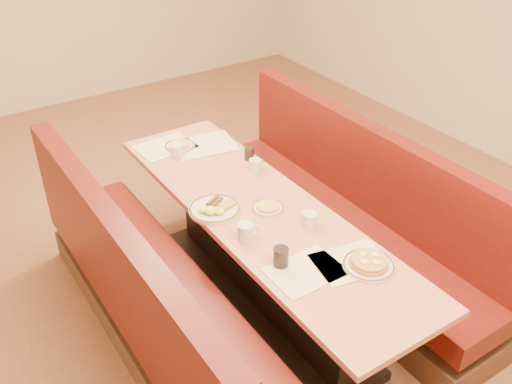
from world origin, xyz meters
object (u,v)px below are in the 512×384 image
booth_left (153,305)px  soda_tumbler_mid (249,153)px  booth_right (348,223)px  coffee_mug_c (255,165)px  pancake_plate (369,264)px  eggs_plate (215,209)px  soda_tumbler_near (281,257)px  coffee_mug_a (310,219)px  diner_table (260,259)px  coffee_mug_b (246,231)px  coffee_mug_d (177,150)px

booth_left → soda_tumbler_mid: (1.01, 0.55, 0.43)m
booth_right → coffee_mug_c: (-0.50, 0.39, 0.43)m
pancake_plate → eggs_plate: 0.97m
booth_right → soda_tumbler_mid: booth_right is taller
booth_left → soda_tumbler_near: size_ratio=22.71×
pancake_plate → soda_tumbler_near: bearing=144.8°
soda_tumbler_near → booth_left: bearing=137.5°
booth_right → coffee_mug_a: (-0.59, -0.30, 0.44)m
pancake_plate → coffee_mug_a: 0.46m
booth_left → booth_right: size_ratio=1.00×
diner_table → pancake_plate: 0.87m
diner_table → coffee_mug_c: size_ratio=22.01×
booth_right → eggs_plate: size_ratio=8.10×
eggs_plate → coffee_mug_c: (0.46, 0.26, 0.03)m
booth_left → soda_tumbler_mid: 1.23m
diner_table → coffee_mug_b: size_ratio=19.64×
coffee_mug_b → coffee_mug_a: bearing=2.9°
coffee_mug_a → coffee_mug_d: bearing=77.4°
booth_right → soda_tumbler_near: size_ratio=22.71×
coffee_mug_a → soda_tumbler_mid: 0.86m
coffee_mug_a → booth_left: bearing=136.3°
coffee_mug_a → coffee_mug_c: 0.69m
booth_left → soda_tumbler_mid: size_ratio=27.43×
booth_left → soda_tumbler_near: 0.85m
eggs_plate → coffee_mug_c: size_ratio=2.72×
coffee_mug_d → soda_tumbler_near: size_ratio=1.08×
booth_right → pancake_plate: booth_right is taller
booth_right → eggs_plate: 1.06m
booth_left → pancake_plate: bearing=-39.7°
booth_right → coffee_mug_c: 0.77m
booth_right → soda_tumbler_mid: 0.83m
coffee_mug_b → soda_tumbler_near: (0.03, -0.29, 0.00)m
booth_left → soda_tumbler_near: bearing=-42.5°
coffee_mug_a → pancake_plate: bearing=-110.8°
booth_left → booth_right: (1.46, 0.00, 0.00)m
coffee_mug_b → coffee_mug_c: size_ratio=1.12×
booth_left → coffee_mug_d: 1.15m
booth_left → coffee_mug_b: booth_left is taller
booth_left → coffee_mug_c: bearing=22.1°
coffee_mug_a → booth_right: bearing=1.7°
coffee_mug_b → soda_tumbler_mid: (0.50, 0.75, -0.01)m
booth_left → coffee_mug_d: bearing=54.2°
coffee_mug_c → soda_tumbler_mid: size_ratio=1.25×
diner_table → coffee_mug_b: coffee_mug_b is taller
booth_left → soda_tumbler_mid: booth_left is taller
soda_tumbler_mid → soda_tumbler_near: bearing=-114.8°
coffee_mug_c → booth_left: bearing=-167.2°
booth_right → coffee_mug_b: bearing=-168.2°
coffee_mug_b → soda_tumbler_near: size_ratio=1.16×
coffee_mug_c → soda_tumbler_near: soda_tumbler_near is taller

